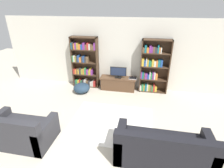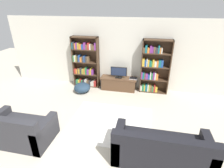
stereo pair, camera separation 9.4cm
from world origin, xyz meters
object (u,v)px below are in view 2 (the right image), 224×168
object	(u,v)px
television	(119,72)
laptop	(133,78)
tv_stand	(119,83)
bookshelf_right	(154,68)
bookshelf_left	(85,63)
couch_left_sectional	(20,131)
couch_right_sofa	(161,150)
beanbag_ottoman	(82,88)

from	to	relation	value
television	laptop	bearing A→B (deg)	3.28
tv_stand	laptop	size ratio (longest dim) A/B	4.65
bookshelf_right	television	world-z (taller)	bookshelf_right
tv_stand	television	bearing A→B (deg)	-90.00
bookshelf_left	couch_left_sectional	world-z (taller)	bookshelf_left
television	couch_right_sofa	bearing A→B (deg)	-65.30
beanbag_ottoman	laptop	bearing A→B (deg)	15.92
couch_right_sofa	beanbag_ottoman	xyz separation A→B (m)	(-2.72, 2.62, -0.12)
bookshelf_right	beanbag_ottoman	xyz separation A→B (m)	(-2.52, -0.62, -0.76)
television	beanbag_ottoman	distance (m)	1.47
laptop	beanbag_ottoman	bearing A→B (deg)	-164.08
couch_left_sectional	laptop	bearing A→B (deg)	53.53
laptop	bookshelf_right	bearing A→B (deg)	7.85
bookshelf_right	television	distance (m)	1.26
laptop	couch_left_sectional	size ratio (longest dim) A/B	0.19
tv_stand	beanbag_ottoman	size ratio (longest dim) A/B	2.25
bookshelf_left	beanbag_ottoman	distance (m)	0.98
couch_left_sectional	couch_right_sofa	xyz separation A→B (m)	(3.26, 0.07, 0.01)
bookshelf_left	bookshelf_right	distance (m)	2.56
bookshelf_left	couch_right_sofa	xyz separation A→B (m)	(2.76, -3.24, -0.64)
bookshelf_left	bookshelf_right	bearing A→B (deg)	0.08
bookshelf_left	beanbag_ottoman	world-z (taller)	bookshelf_left
bookshelf_right	couch_right_sofa	xyz separation A→B (m)	(0.20, -3.24, -0.64)
bookshelf_left	laptop	bearing A→B (deg)	-2.81
couch_right_sofa	bookshelf_right	bearing A→B (deg)	93.45
bookshelf_left	tv_stand	distance (m)	1.50
laptop	couch_right_sofa	bearing A→B (deg)	-74.26
bookshelf_right	beanbag_ottoman	size ratio (longest dim) A/B	3.24
television	laptop	world-z (taller)	television
bookshelf_left	tv_stand	size ratio (longest dim) A/B	1.44
beanbag_ottoman	television	bearing A→B (deg)	20.90
couch_left_sectional	tv_stand	bearing A→B (deg)	60.20
bookshelf_left	couch_right_sofa	world-z (taller)	bookshelf_left
bookshelf_right	couch_left_sectional	world-z (taller)	bookshelf_right
bookshelf_left	couch_left_sectional	xyz separation A→B (m)	(-0.50, -3.31, -0.65)
bookshelf_left	beanbag_ottoman	size ratio (longest dim) A/B	3.24
laptop	couch_right_sofa	world-z (taller)	couch_right_sofa
laptop	couch_right_sofa	xyz separation A→B (m)	(0.89, -3.14, -0.21)
tv_stand	beanbag_ottoman	distance (m)	1.38
bookshelf_left	couch_right_sofa	distance (m)	4.30
television	couch_right_sofa	size ratio (longest dim) A/B	0.31
bookshelf_right	couch_left_sectional	size ratio (longest dim) A/B	1.29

